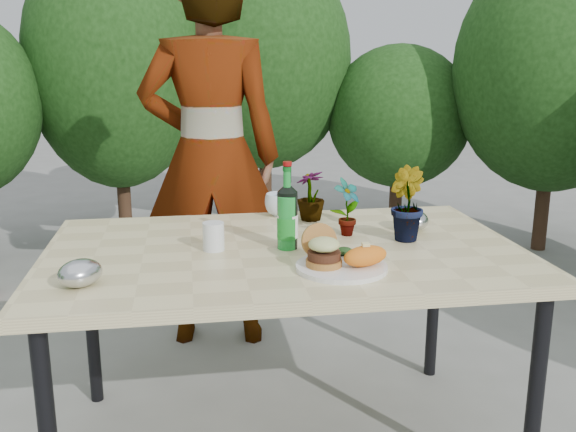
{
  "coord_description": "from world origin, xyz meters",
  "views": [
    {
      "loc": [
        -0.31,
        -2.06,
        1.39
      ],
      "look_at": [
        0.0,
        -0.08,
        0.88
      ],
      "focal_mm": 40.0,
      "sensor_mm": 36.0,
      "label": 1
    }
  ],
  "objects": [
    {
      "name": "seedling_left",
      "position": [
        0.24,
        0.11,
        0.85
      ],
      "size": [
        0.13,
        0.12,
        0.21
      ],
      "primitive_type": "imported",
      "rotation": [
        0.0,
        0.0,
        0.56
      ],
      "color": "#21541D",
      "rests_on": "patio_table"
    },
    {
      "name": "sweet_potato",
      "position": [
        0.21,
        -0.27,
        0.8
      ],
      "size": [
        0.17,
        0.12,
        0.06
      ],
      "primitive_type": "ellipsoid",
      "rotation": [
        0.0,
        0.0,
        0.35
      ],
      "color": "orange",
      "rests_on": "dinner_plate"
    },
    {
      "name": "dinner_plate",
      "position": [
        0.14,
        -0.25,
        0.76
      ],
      "size": [
        0.28,
        0.28,
        0.01
      ],
      "primitive_type": "cylinder",
      "color": "white",
      "rests_on": "patio_table"
    },
    {
      "name": "patio_table",
      "position": [
        0.0,
        0.0,
        0.69
      ],
      "size": [
        1.6,
        1.0,
        0.75
      ],
      "color": "beige",
      "rests_on": "ground"
    },
    {
      "name": "person",
      "position": [
        -0.2,
        0.96,
        0.91
      ],
      "size": [
        0.7,
        0.5,
        1.83
      ],
      "primitive_type": "imported",
      "rotation": [
        0.0,
        0.0,
        3.05
      ],
      "color": "#925F49",
      "rests_on": "ground"
    },
    {
      "name": "plastic_cup",
      "position": [
        -0.24,
        0.01,
        0.8
      ],
      "size": [
        0.07,
        0.07,
        0.09
      ],
      "primitive_type": "cylinder",
      "color": "silver",
      "rests_on": "patio_table"
    },
    {
      "name": "burger_stack",
      "position": [
        0.08,
        -0.24,
        0.81
      ],
      "size": [
        0.11,
        0.16,
        0.11
      ],
      "color": "#B7722D",
      "rests_on": "dinner_plate"
    },
    {
      "name": "sparkling_water",
      "position": [
        0.01,
        -0.01,
        0.85
      ],
      "size": [
        0.07,
        0.07,
        0.28
      ],
      "rotation": [
        0.0,
        0.0,
        -0.42
      ],
      "color": "#1A9030",
      "rests_on": "patio_table"
    },
    {
      "name": "blue_bowl",
      "position": [
        0.05,
        0.44,
        0.8
      ],
      "size": [
        0.14,
        0.14,
        0.09
      ],
      "primitive_type": "imported",
      "rotation": [
        0.0,
        0.0,
        0.21
      ],
      "color": "white",
      "rests_on": "patio_table"
    },
    {
      "name": "shrub_hedge",
      "position": [
        0.27,
        1.64,
        1.16
      ],
      "size": [
        6.78,
        5.12,
        2.24
      ],
      "color": "#382316",
      "rests_on": "ground"
    },
    {
      "name": "grilled_veg",
      "position": [
        0.15,
        -0.16,
        0.78
      ],
      "size": [
        0.08,
        0.05,
        0.03
      ],
      "color": "olive",
      "rests_on": "dinner_plate"
    },
    {
      "name": "wine_bottle",
      "position": [
        0.01,
        -0.01,
        0.86
      ],
      "size": [
        0.07,
        0.07,
        0.3
      ],
      "rotation": [
        0.0,
        0.0,
        0.08
      ],
      "color": "black",
      "rests_on": "patio_table"
    },
    {
      "name": "seedling_right",
      "position": [
        0.16,
        0.35,
        0.85
      ],
      "size": [
        0.15,
        0.15,
        0.2
      ],
      "primitive_type": "imported",
      "rotation": [
        0.0,
        0.0,
        3.58
      ],
      "color": "#296221",
      "rests_on": "patio_table"
    },
    {
      "name": "foil_packet_right",
      "position": [
        0.51,
        0.14,
        0.79
      ],
      "size": [
        0.11,
        0.13,
        0.08
      ],
      "primitive_type": "ellipsoid",
      "rotation": [
        0.0,
        0.0,
        1.58
      ],
      "color": "#ADB0B4",
      "rests_on": "patio_table"
    },
    {
      "name": "foil_packet_left",
      "position": [
        -0.62,
        -0.28,
        0.79
      ],
      "size": [
        0.17,
        0.17,
        0.08
      ],
      "primitive_type": "ellipsoid",
      "rotation": [
        0.0,
        0.0,
        0.82
      ],
      "color": "#B3B5BA",
      "rests_on": "patio_table"
    },
    {
      "name": "seedling_mid",
      "position": [
        0.43,
        0.03,
        0.88
      ],
      "size": [
        0.14,
        0.16,
        0.26
      ],
      "primitive_type": "imported",
      "rotation": [
        0.0,
        0.0,
        1.75
      ],
      "color": "#265C1F",
      "rests_on": "patio_table"
    }
  ]
}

